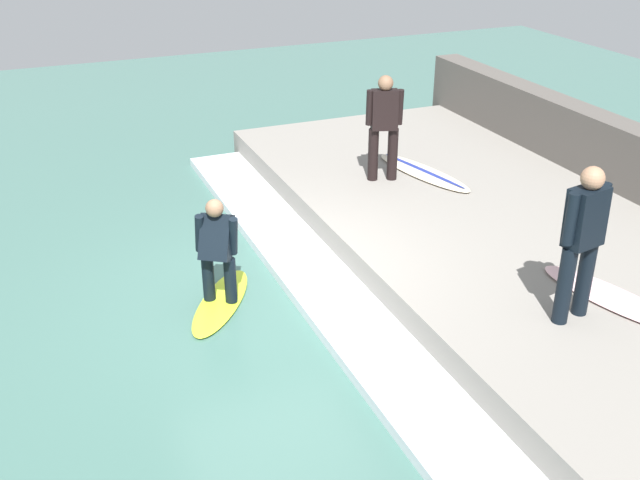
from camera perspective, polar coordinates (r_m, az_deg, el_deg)
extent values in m
plane|color=#426B60|center=(9.35, -3.63, -4.52)|extent=(28.00, 28.00, 0.00)
cube|color=gray|center=(10.63, 13.39, 0.18)|extent=(4.40, 10.56, 0.46)
cube|color=silver|center=(9.51, 0.07, -3.41)|extent=(0.91, 10.04, 0.13)
ellipsoid|color=#BFE02D|center=(9.29, -7.56, -4.69)|extent=(1.31, 1.63, 0.06)
cylinder|color=black|center=(9.10, -6.85, -3.07)|extent=(0.15, 0.15, 0.58)
cylinder|color=black|center=(9.18, -8.50, -2.89)|extent=(0.15, 0.15, 0.58)
cube|color=black|center=(8.87, -7.90, 0.21)|extent=(0.53, 0.55, 0.59)
sphere|color=#846047|center=(8.72, -8.04, 2.41)|extent=(0.21, 0.21, 0.21)
cylinder|color=black|center=(8.80, -6.63, 0.29)|extent=(0.10, 0.19, 0.50)
cylinder|color=black|center=(8.93, -9.17, 0.51)|extent=(0.10, 0.19, 0.50)
cylinder|color=black|center=(8.45, 19.51, -2.73)|extent=(0.17, 0.17, 0.87)
cylinder|color=black|center=(8.23, 18.14, -3.33)|extent=(0.17, 0.17, 0.87)
cube|color=black|center=(8.02, 19.61, 1.66)|extent=(0.45, 0.32, 0.63)
sphere|color=#A87A5B|center=(7.86, 20.07, 4.45)|extent=(0.24, 0.24, 0.24)
cylinder|color=black|center=(8.18, 20.67, 2.26)|extent=(0.12, 0.12, 0.55)
cylinder|color=black|center=(7.83, 18.58, 1.53)|extent=(0.12, 0.12, 0.55)
ellipsoid|color=beige|center=(9.03, 21.38, -4.09)|extent=(0.93, 1.90, 0.06)
cylinder|color=black|center=(11.64, 5.55, 6.53)|extent=(0.16, 0.16, 0.82)
cylinder|color=black|center=(11.60, 4.07, 6.50)|extent=(0.16, 0.16, 0.82)
cube|color=black|center=(11.40, 4.94, 9.87)|extent=(0.45, 0.38, 0.61)
sphere|color=#846047|center=(11.29, 5.02, 11.83)|extent=(0.23, 0.23, 0.23)
cylinder|color=black|center=(11.43, 6.08, 10.04)|extent=(0.11, 0.13, 0.53)
cylinder|color=black|center=(11.36, 3.82, 10.03)|extent=(0.11, 0.13, 0.53)
ellipsoid|color=beige|center=(12.03, 7.87, 5.14)|extent=(0.91, 2.09, 0.06)
ellipsoid|color=navy|center=(12.02, 7.88, 5.28)|extent=(0.48, 1.84, 0.01)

